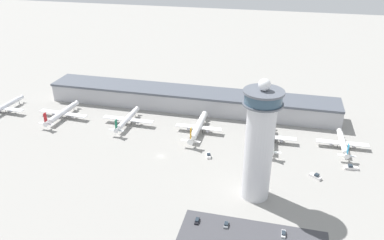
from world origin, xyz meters
TOP-DOWN VIEW (x-y plane):
  - ground_plane at (0.00, 0.00)m, footprint 1000.00×1000.00m
  - terminal_building at (0.00, 70.00)m, footprint 214.84×25.00m
  - control_tower at (57.30, -23.99)m, footprint 18.37×18.37m
  - airplane_gate_alpha at (-131.01, 29.29)m, footprint 33.56×44.83m
  - airplane_gate_bravo at (-83.71, 32.32)m, footprint 37.21×38.65m
  - airplane_gate_charlie at (-34.77, 33.52)m, footprint 36.25×36.31m
  - airplane_gate_delta at (14.98, 33.67)m, footprint 30.73×41.82m
  - airplane_gate_echo at (62.15, 31.58)m, footprint 31.69×40.55m
  - airplane_gate_foxtrot at (105.17, 35.12)m, footprint 30.91×32.86m
  - service_truck_catering at (87.85, -1.28)m, footprint 6.76×5.95m
  - service_truck_fuel at (27.54, 6.17)m, footprint 4.03×6.23m
  - service_truck_baggage at (107.56, 12.23)m, footprint 7.71×3.23m
  - car_red_hatchback at (33.63, -49.94)m, footprint 1.91×4.48m
  - car_yellow_taxi at (46.93, -49.36)m, footprint 1.99×4.37m
  - car_grey_coupe at (72.12, -49.18)m, footprint 1.84×4.72m

SIDE VIEW (x-z plane):
  - ground_plane at x=0.00m, z-range 0.00..0.00m
  - car_red_hatchback at x=33.63m, z-range -0.16..1.28m
  - car_yellow_taxi at x=46.93m, z-range -0.17..1.37m
  - car_grey_coupe at x=72.12m, z-range -0.17..1.39m
  - service_truck_fuel at x=27.54m, z-range -0.38..2.08m
  - service_truck_catering at x=87.85m, z-range -0.42..2.34m
  - service_truck_baggage at x=107.56m, z-range -0.42..2.34m
  - airplane_gate_foxtrot at x=105.17m, z-range -1.89..9.38m
  - airplane_gate_bravo at x=-83.71m, z-range -2.10..10.13m
  - airplane_gate_echo at x=62.15m, z-range -2.46..10.90m
  - airplane_gate_alpha at x=-131.01m, z-range -1.53..10.06m
  - airplane_gate_delta at x=14.98m, z-range -2.49..11.10m
  - airplane_gate_charlie at x=-34.77m, z-range -1.63..10.29m
  - terminal_building at x=0.00m, z-range 0.10..14.58m
  - control_tower at x=57.30m, z-range -0.55..61.43m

